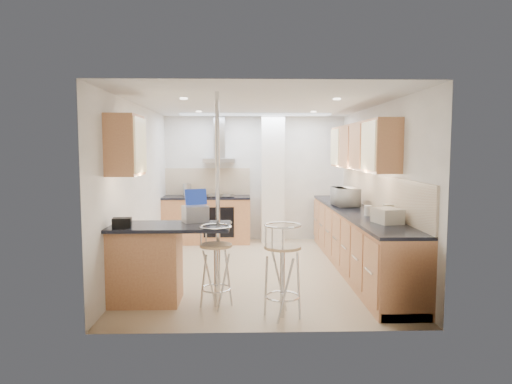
{
  "coord_description": "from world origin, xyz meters",
  "views": [
    {
      "loc": [
        -0.22,
        -6.82,
        1.82
      ],
      "look_at": [
        -0.03,
        0.2,
        1.18
      ],
      "focal_mm": 32.0,
      "sensor_mm": 36.0,
      "label": 1
    }
  ],
  "objects_px": {
    "microwave": "(346,197)",
    "bar_stool_end": "(282,271)",
    "laptop": "(195,214)",
    "bar_stool_near": "(216,266)",
    "bread_bin": "(387,216)"
  },
  "relations": [
    {
      "from": "bread_bin",
      "to": "bar_stool_near",
      "type": "bearing_deg",
      "value": 176.18
    },
    {
      "from": "microwave",
      "to": "bread_bin",
      "type": "xyz_separation_m",
      "value": [
        0.13,
        -1.73,
        -0.06
      ]
    },
    {
      "from": "microwave",
      "to": "laptop",
      "type": "relative_size",
      "value": 1.86
    },
    {
      "from": "microwave",
      "to": "bar_stool_end",
      "type": "relative_size",
      "value": 0.52
    },
    {
      "from": "bar_stool_near",
      "to": "bread_bin",
      "type": "height_order",
      "value": "bread_bin"
    },
    {
      "from": "bread_bin",
      "to": "bar_stool_end",
      "type": "bearing_deg",
      "value": -165.71
    },
    {
      "from": "microwave",
      "to": "bar_stool_near",
      "type": "xyz_separation_m",
      "value": [
        -1.97,
        -2.09,
        -0.59
      ]
    },
    {
      "from": "microwave",
      "to": "bar_stool_end",
      "type": "distance_m",
      "value": 2.8
    },
    {
      "from": "laptop",
      "to": "bar_stool_near",
      "type": "distance_m",
      "value": 0.73
    },
    {
      "from": "microwave",
      "to": "bread_bin",
      "type": "height_order",
      "value": "microwave"
    },
    {
      "from": "microwave",
      "to": "bar_stool_near",
      "type": "distance_m",
      "value": 2.93
    },
    {
      "from": "microwave",
      "to": "bar_stool_near",
      "type": "relative_size",
      "value": 0.56
    },
    {
      "from": "laptop",
      "to": "bread_bin",
      "type": "bearing_deg",
      "value": -24.25
    },
    {
      "from": "bar_stool_end",
      "to": "bread_bin",
      "type": "xyz_separation_m",
      "value": [
        1.36,
        0.72,
        0.49
      ]
    },
    {
      "from": "microwave",
      "to": "bread_bin",
      "type": "bearing_deg",
      "value": 179.9
    }
  ]
}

